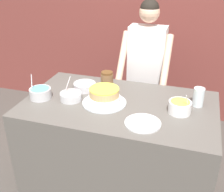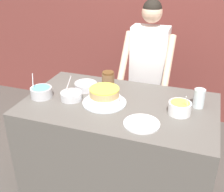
{
  "view_description": "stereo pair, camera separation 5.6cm",
  "coord_description": "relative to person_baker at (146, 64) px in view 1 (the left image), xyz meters",
  "views": [
    {
      "loc": [
        0.52,
        -1.39,
        1.94
      ],
      "look_at": [
        -0.04,
        0.39,
        0.99
      ],
      "focal_mm": 45.0,
      "sensor_mm": 36.0,
      "label": 1
    },
    {
      "loc": [
        0.57,
        -1.38,
        1.94
      ],
      "look_at": [
        -0.04,
        0.39,
        0.99
      ],
      "focal_mm": 45.0,
      "sensor_mm": 36.0,
      "label": 2
    }
  ],
  "objects": [
    {
      "name": "frosting_bowl_white",
      "position": [
        -0.4,
        -0.64,
        -0.02
      ],
      "size": [
        0.19,
        0.19,
        0.06
      ],
      "color": "silver",
      "rests_on": "counter"
    },
    {
      "name": "person_baker",
      "position": [
        0.0,
        0.0,
        0.0
      ],
      "size": [
        0.48,
        0.44,
        1.58
      ],
      "color": "#2D2D38",
      "rests_on": "ground_plane"
    },
    {
      "name": "stoneware_jar",
      "position": [
        -0.23,
        -0.56,
        0.03
      ],
      "size": [
        0.1,
        0.1,
        0.15
      ],
      "color": "brown",
      "rests_on": "counter"
    },
    {
      "name": "ceramic_plate",
      "position": [
        0.18,
        -1.02,
        -0.04
      ],
      "size": [
        0.25,
        0.25,
        0.01
      ],
      "color": "silver",
      "rests_on": "counter"
    },
    {
      "name": "cake",
      "position": [
        -0.16,
        -0.82,
        0.01
      ],
      "size": [
        0.34,
        0.34,
        0.13
      ],
      "color": "silver",
      "rests_on": "counter"
    },
    {
      "name": "wall_back",
      "position": [
        -0.05,
        0.81,
        0.34
      ],
      "size": [
        10.0,
        0.05,
        2.6
      ],
      "color": "brown",
      "rests_on": "ground_plane"
    },
    {
      "name": "frosting_bowl_yellow",
      "position": [
        0.4,
        -0.79,
        0.0
      ],
      "size": [
        0.16,
        0.16,
        0.17
      ],
      "color": "white",
      "rests_on": "counter"
    },
    {
      "name": "counter",
      "position": [
        -0.05,
        -0.79,
        -0.51
      ],
      "size": [
        1.47,
        0.87,
        0.92
      ],
      "color": "#5B5651",
      "rests_on": "ground_plane"
    },
    {
      "name": "frosting_bowl_blue",
      "position": [
        -0.67,
        -0.89,
        -0.0
      ],
      "size": [
        0.17,
        0.17,
        0.19
      ],
      "color": "silver",
      "rests_on": "counter"
    },
    {
      "name": "frosting_bowl_pink",
      "position": [
        -0.43,
        -0.85,
        -0.01
      ],
      "size": [
        0.17,
        0.17,
        0.17
      ],
      "color": "silver",
      "rests_on": "counter"
    },
    {
      "name": "drinking_glass",
      "position": [
        0.52,
        -0.65,
        0.02
      ],
      "size": [
        0.08,
        0.08,
        0.14
      ],
      "color": "silver",
      "rests_on": "counter"
    }
  ]
}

